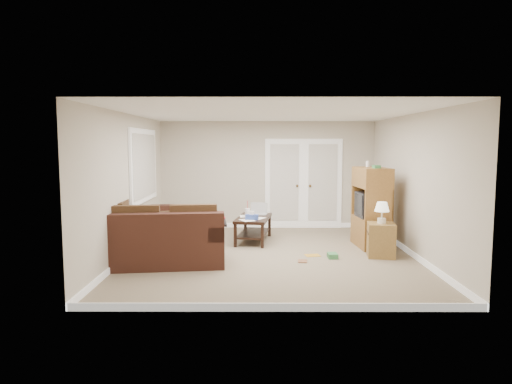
{
  "coord_description": "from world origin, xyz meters",
  "views": [
    {
      "loc": [
        -0.23,
        -7.96,
        1.97
      ],
      "look_at": [
        -0.26,
        0.32,
        1.1
      ],
      "focal_mm": 32.0,
      "sensor_mm": 36.0,
      "label": 1
    }
  ],
  "objects_px": {
    "side_cabinet": "(381,237)",
    "tv_armoire": "(371,207)",
    "sectional_sofa": "(152,235)",
    "coffee_table": "(254,228)"
  },
  "relations": [
    {
      "from": "sectional_sofa",
      "to": "tv_armoire",
      "type": "bearing_deg",
      "value": 3.06
    },
    {
      "from": "side_cabinet",
      "to": "coffee_table",
      "type": "bearing_deg",
      "value": 159.25
    },
    {
      "from": "sectional_sofa",
      "to": "side_cabinet",
      "type": "height_order",
      "value": "side_cabinet"
    },
    {
      "from": "sectional_sofa",
      "to": "tv_armoire",
      "type": "xyz_separation_m",
      "value": [
        4.06,
        0.69,
        0.42
      ]
    },
    {
      "from": "sectional_sofa",
      "to": "coffee_table",
      "type": "bearing_deg",
      "value": 26.2
    },
    {
      "from": "coffee_table",
      "to": "sectional_sofa",
      "type": "bearing_deg",
      "value": -138.9
    },
    {
      "from": "tv_armoire",
      "to": "side_cabinet",
      "type": "height_order",
      "value": "tv_armoire"
    },
    {
      "from": "side_cabinet",
      "to": "tv_armoire",
      "type": "bearing_deg",
      "value": 97.92
    },
    {
      "from": "coffee_table",
      "to": "side_cabinet",
      "type": "bearing_deg",
      "value": -21.38
    },
    {
      "from": "coffee_table",
      "to": "side_cabinet",
      "type": "height_order",
      "value": "side_cabinet"
    }
  ]
}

